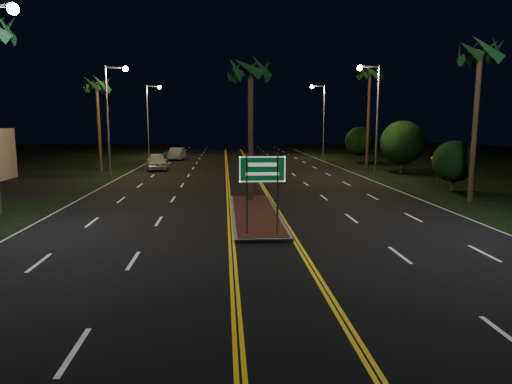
{
  "coord_description": "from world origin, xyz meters",
  "views": [
    {
      "loc": [
        -1.48,
        -14.72,
        4.52
      ],
      "look_at": [
        -0.29,
        2.2,
        1.9
      ],
      "focal_mm": 32.0,
      "sensor_mm": 36.0,
      "label": 1
    }
  ],
  "objects": [
    {
      "name": "ground",
      "position": [
        0.0,
        0.0,
        0.0
      ],
      "size": [
        120.0,
        120.0,
        0.0
      ],
      "primitive_type": "plane",
      "color": "black",
      "rests_on": "ground"
    },
    {
      "name": "streetlight_right_far",
      "position": [
        10.61,
        42.0,
        5.66
      ],
      "size": [
        1.91,
        0.44,
        9.0
      ],
      "color": "gray",
      "rests_on": "ground"
    },
    {
      "name": "shrub_far",
      "position": [
        13.8,
        36.0,
        2.34
      ],
      "size": [
        3.24,
        3.24,
        3.96
      ],
      "color": "#382819",
      "rests_on": "ground"
    },
    {
      "name": "palm_right_far",
      "position": [
        12.8,
        30.0,
        9.14
      ],
      "size": [
        2.4,
        2.4,
        10.3
      ],
      "color": "#382819",
      "rests_on": "ground"
    },
    {
      "name": "car_far",
      "position": [
        -7.13,
        40.39,
        0.84
      ],
      "size": [
        2.54,
        5.17,
        1.67
      ],
      "primitive_type": "imported",
      "rotation": [
        0.0,
        0.0,
        -0.08
      ],
      "color": "silver",
      "rests_on": "ground"
    },
    {
      "name": "highway_sign",
      "position": [
        0.0,
        2.8,
        2.4
      ],
      "size": [
        1.8,
        0.08,
        3.2
      ],
      "color": "gray",
      "rests_on": "ground"
    },
    {
      "name": "streetlight_left_far",
      "position": [
        -10.61,
        44.0,
        5.66
      ],
      "size": [
        1.91,
        0.44,
        9.0
      ],
      "color": "gray",
      "rests_on": "ground"
    },
    {
      "name": "car_near",
      "position": [
        -7.84,
        28.95,
        0.91
      ],
      "size": [
        3.18,
        5.77,
        1.82
      ],
      "primitive_type": "imported",
      "rotation": [
        0.0,
        0.0,
        0.16
      ],
      "color": "#BABAC0",
      "rests_on": "ground"
    },
    {
      "name": "shrub_mid",
      "position": [
        14.0,
        24.0,
        2.73
      ],
      "size": [
        3.78,
        3.78,
        4.62
      ],
      "color": "#382819",
      "rests_on": "ground"
    },
    {
      "name": "warning_sign",
      "position": [
        12.8,
        14.55,
        1.77
      ],
      "size": [
        1.08,
        0.37,
        2.69
      ],
      "rotation": [
        0.0,
        0.0,
        -0.31
      ],
      "color": "gray",
      "rests_on": "ground"
    },
    {
      "name": "median_island",
      "position": [
        0.0,
        7.0,
        0.08
      ],
      "size": [
        2.25,
        10.25,
        0.17
      ],
      "color": "gray",
      "rests_on": "ground"
    },
    {
      "name": "palm_median",
      "position": [
        0.0,
        10.5,
        7.28
      ],
      "size": [
        2.4,
        2.4,
        8.3
      ],
      "color": "#382819",
      "rests_on": "ground"
    },
    {
      "name": "streetlight_left_mid",
      "position": [
        -10.61,
        24.0,
        5.66
      ],
      "size": [
        1.91,
        0.44,
        9.0
      ],
      "color": "gray",
      "rests_on": "ground"
    },
    {
      "name": "streetlight_right_mid",
      "position": [
        10.61,
        22.0,
        5.66
      ],
      "size": [
        1.91,
        0.44,
        9.0
      ],
      "color": "gray",
      "rests_on": "ground"
    },
    {
      "name": "palm_right_near",
      "position": [
        12.5,
        10.0,
        8.21
      ],
      "size": [
        2.4,
        2.4,
        9.3
      ],
      "color": "#382819",
      "rests_on": "ground"
    },
    {
      "name": "shrub_near",
      "position": [
        13.5,
        14.0,
        1.95
      ],
      "size": [
        2.7,
        2.7,
        3.3
      ],
      "color": "#382819",
      "rests_on": "ground"
    },
    {
      "name": "palm_left_far",
      "position": [
        -12.8,
        28.0,
        7.75
      ],
      "size": [
        2.4,
        2.4,
        8.8
      ],
      "color": "#382819",
      "rests_on": "ground"
    }
  ]
}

